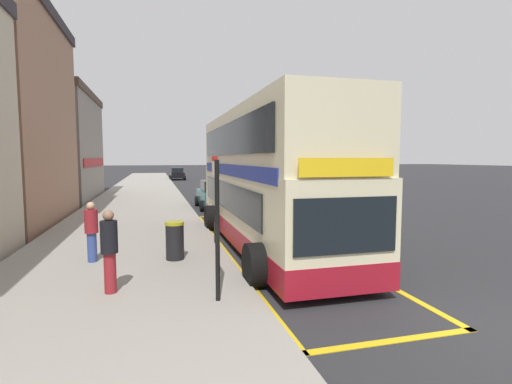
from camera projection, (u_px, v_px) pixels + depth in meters
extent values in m
plane|color=#28282B|center=(219.00, 188.00, 36.93)|extent=(260.00, 260.00, 0.00)
cube|color=gray|center=(144.00, 189.00, 35.13)|extent=(6.00, 76.00, 0.14)
cube|color=beige|center=(265.00, 205.00, 12.65)|extent=(2.46, 11.07, 2.30)
cube|color=beige|center=(265.00, 141.00, 12.47)|extent=(2.44, 10.85, 1.90)
cube|color=maroon|center=(265.00, 230.00, 12.73)|extent=(2.48, 11.09, 0.60)
cube|color=navy|center=(265.00, 170.00, 12.55)|extent=(2.49, 10.18, 0.36)
cube|color=black|center=(226.00, 196.00, 12.69)|extent=(0.04, 8.86, 0.90)
cube|color=black|center=(228.00, 139.00, 12.14)|extent=(0.04, 9.74, 1.00)
cube|color=black|center=(346.00, 226.00, 7.28)|extent=(2.17, 0.04, 1.10)
cube|color=yellow|center=(348.00, 167.00, 7.19)|extent=(1.97, 0.04, 0.36)
cylinder|color=black|center=(258.00, 265.00, 8.55)|extent=(0.56, 1.00, 1.00)
cylinder|color=black|center=(363.00, 257.00, 9.23)|extent=(0.56, 1.00, 1.00)
cylinder|color=black|center=(212.00, 218.00, 15.32)|extent=(0.56, 1.00, 1.00)
cylinder|color=black|center=(275.00, 215.00, 16.00)|extent=(0.56, 1.00, 1.00)
cube|color=gold|center=(223.00, 248.00, 12.20)|extent=(0.16, 13.83, 0.01)
cube|color=gold|center=(310.00, 243.00, 12.98)|extent=(0.16, 13.83, 0.01)
cube|color=gold|center=(392.00, 341.00, 6.01)|extent=(3.18, 0.16, 0.01)
cube|color=gold|center=(229.00, 216.00, 19.17)|extent=(3.18, 0.16, 0.01)
cylinder|color=black|center=(217.00, 231.00, 7.26)|extent=(0.09, 0.09, 2.72)
cube|color=silver|center=(215.00, 169.00, 7.40)|extent=(0.05, 0.42, 0.30)
cube|color=red|center=(215.00, 159.00, 7.38)|extent=(0.05, 0.42, 0.10)
cube|color=black|center=(217.00, 233.00, 7.36)|extent=(0.06, 0.28, 0.40)
cube|color=gray|center=(21.00, 149.00, 26.17)|extent=(9.30, 10.53, 7.10)
cube|color=brown|center=(18.00, 93.00, 25.84)|extent=(9.48, 10.74, 0.50)
cube|color=#6E665D|center=(14.00, 80.00, 25.16)|extent=(0.60, 0.60, 0.90)
cube|color=#B2191E|center=(95.00, 162.00, 27.46)|extent=(0.08, 8.95, 0.56)
cube|color=black|center=(281.00, 184.00, 33.38)|extent=(1.76, 4.20, 0.72)
cube|color=black|center=(282.00, 176.00, 33.22)|extent=(1.52, 1.90, 0.60)
cylinder|color=black|center=(267.00, 187.00, 34.42)|extent=(0.22, 0.60, 0.60)
cylinder|color=black|center=(286.00, 187.00, 34.90)|extent=(0.22, 0.60, 0.60)
cylinder|color=black|center=(276.00, 189.00, 31.92)|extent=(0.22, 0.60, 0.60)
cylinder|color=black|center=(296.00, 189.00, 32.40)|extent=(0.22, 0.60, 0.60)
cube|color=black|center=(177.00, 175.00, 51.53)|extent=(1.76, 4.20, 0.72)
cube|color=black|center=(177.00, 170.00, 51.38)|extent=(1.52, 1.90, 0.60)
cylinder|color=black|center=(170.00, 177.00, 52.58)|extent=(0.22, 0.60, 0.60)
cylinder|color=black|center=(184.00, 177.00, 53.06)|extent=(0.22, 0.60, 0.60)
cylinder|color=black|center=(171.00, 178.00, 50.07)|extent=(0.22, 0.60, 0.60)
cylinder|color=black|center=(185.00, 178.00, 50.55)|extent=(0.22, 0.60, 0.60)
cube|color=slate|center=(261.00, 179.00, 40.85)|extent=(1.76, 4.20, 0.72)
cube|color=black|center=(261.00, 173.00, 40.69)|extent=(1.52, 1.90, 0.60)
cylinder|color=black|center=(250.00, 182.00, 41.89)|extent=(0.22, 0.60, 0.60)
cylinder|color=black|center=(266.00, 182.00, 42.37)|extent=(0.22, 0.60, 0.60)
cylinder|color=black|center=(256.00, 183.00, 39.39)|extent=(0.22, 0.60, 0.60)
cylinder|color=black|center=(273.00, 183.00, 39.87)|extent=(0.22, 0.60, 0.60)
cube|color=#196066|center=(215.00, 197.00, 22.05)|extent=(1.76, 4.20, 0.72)
cube|color=black|center=(216.00, 186.00, 21.90)|extent=(1.52, 1.90, 0.60)
cylinder|color=black|center=(197.00, 201.00, 23.10)|extent=(0.22, 0.60, 0.60)
cylinder|color=black|center=(227.00, 200.00, 23.58)|extent=(0.22, 0.60, 0.60)
cylinder|color=black|center=(202.00, 206.00, 20.59)|extent=(0.22, 0.60, 0.60)
cylinder|color=black|center=(236.00, 205.00, 21.07)|extent=(0.22, 0.60, 0.60)
cylinder|color=#33478C|center=(92.00, 247.00, 10.11)|extent=(0.24, 0.24, 0.78)
cylinder|color=maroon|center=(91.00, 221.00, 10.05)|extent=(0.34, 0.34, 0.62)
sphere|color=tan|center=(91.00, 206.00, 10.01)|extent=(0.21, 0.21, 0.21)
cylinder|color=maroon|center=(110.00, 273.00, 7.76)|extent=(0.24, 0.24, 0.83)
cylinder|color=black|center=(109.00, 237.00, 7.69)|extent=(0.34, 0.34, 0.66)
sphere|color=#8C664C|center=(108.00, 215.00, 7.65)|extent=(0.22, 0.22, 0.22)
cylinder|color=black|center=(175.00, 242.00, 10.34)|extent=(0.49, 0.49, 0.95)
cylinder|color=#A5991E|center=(175.00, 223.00, 10.30)|extent=(0.51, 0.51, 0.08)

